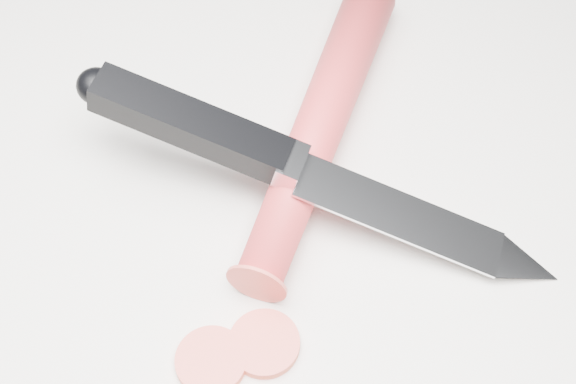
{
  "coord_description": "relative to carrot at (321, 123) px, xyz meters",
  "views": [
    {
      "loc": [
        0.03,
        -0.19,
        0.4
      ],
      "look_at": [
        0.03,
        0.06,
        0.02
      ],
      "focal_mm": 50.0,
      "sensor_mm": 36.0,
      "label": 1
    }
  ],
  "objects": [
    {
      "name": "ground",
      "position": [
        -0.05,
        -0.11,
        -0.02
      ],
      "size": [
        2.4,
        2.4,
        0.0
      ],
      "primitive_type": "plane",
      "color": "silver",
      "rests_on": "ground"
    },
    {
      "name": "carrot",
      "position": [
        0.0,
        0.0,
        0.0
      ],
      "size": [
        0.1,
        0.23,
        0.03
      ],
      "primitive_type": "cylinder",
      "rotation": [
        1.57,
        0.0,
        -0.33
      ],
      "color": "red",
      "rests_on": "ground"
    },
    {
      "name": "carrot_slice_0",
      "position": [
        -0.06,
        -0.15,
        -0.01
      ],
      "size": [
        0.04,
        0.04,
        0.01
      ],
      "primitive_type": "cylinder",
      "color": "#DD463C",
      "rests_on": "ground"
    },
    {
      "name": "carrot_slice_2",
      "position": [
        -0.03,
        -0.14,
        -0.01
      ],
      "size": [
        0.04,
        0.04,
        0.01
      ],
      "primitive_type": "cylinder",
      "color": "#DD463C",
      "rests_on": "ground"
    },
    {
      "name": "kitchen_knife",
      "position": [
        -0.0,
        -0.05,
        0.02
      ],
      "size": [
        0.28,
        0.12,
        0.07
      ],
      "primitive_type": null,
      "color": "silver",
      "rests_on": "ground"
    }
  ]
}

